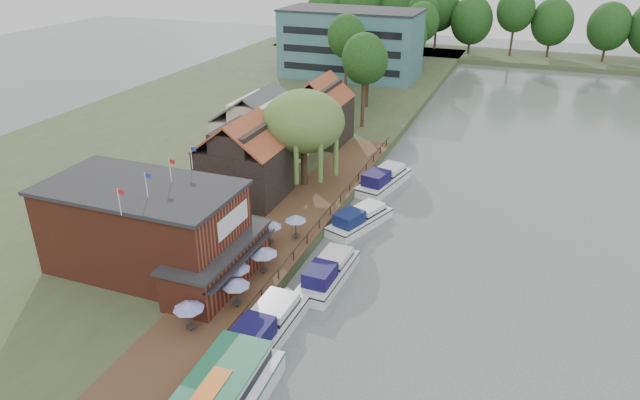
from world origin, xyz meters
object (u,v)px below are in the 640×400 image
(cruiser_1, at_px, (328,269))
(umbrella_1, at_px, (236,293))
(pub, at_px, (166,231))
(umbrella_3, at_px, (263,261))
(umbrella_4, at_px, (270,233))
(cruiser_3, at_px, (384,177))
(hotel_block, at_px, (351,43))
(cruiser_0, at_px, (265,324))
(cottage_c, at_px, (320,110))
(umbrella_2, at_px, (236,276))
(cottage_b, at_px, (261,126))
(umbrella_0, at_px, (190,316))
(umbrella_5, at_px, (296,227))
(cruiser_2, at_px, (360,217))
(cottage_a, at_px, (244,158))
(willow, at_px, (304,139))

(cruiser_1, bearing_deg, umbrella_1, -119.76)
(pub, distance_m, umbrella_3, 7.98)
(umbrella_3, relative_size, umbrella_4, 1.00)
(cruiser_3, bearing_deg, umbrella_4, -94.36)
(hotel_block, distance_m, cruiser_0, 77.22)
(cottage_c, xyz_separation_m, umbrella_4, (5.78, -27.43, -2.96))
(hotel_block, relative_size, umbrella_2, 10.69)
(hotel_block, bearing_deg, cruiser_1, -73.29)
(cottage_b, bearing_deg, umbrella_4, -62.04)
(hotel_block, distance_m, umbrella_1, 75.27)
(cruiser_3, bearing_deg, umbrella_1, -85.59)
(umbrella_0, relative_size, umbrella_1, 1.00)
(umbrella_5, bearing_deg, cruiser_2, 56.94)
(pub, height_order, cottage_a, cottage_a)
(umbrella_2, bearing_deg, cottage_a, 115.44)
(pub, height_order, willow, willow)
(umbrella_4, height_order, cruiser_2, umbrella_4)
(umbrella_1, relative_size, umbrella_4, 1.00)
(umbrella_1, height_order, cruiser_1, umbrella_1)
(cottage_b, bearing_deg, umbrella_2, -67.86)
(willow, relative_size, umbrella_5, 4.39)
(umbrella_0, xyz_separation_m, umbrella_1, (1.63, 3.57, 0.00))
(cottage_c, height_order, umbrella_4, cottage_c)
(cottage_a, relative_size, umbrella_2, 3.62)
(umbrella_0, bearing_deg, cottage_c, 98.26)
(umbrella_3, bearing_deg, pub, -163.25)
(cottage_a, bearing_deg, cottage_b, 106.70)
(cottage_a, relative_size, umbrella_1, 3.62)
(hotel_block, xyz_separation_m, cottage_c, (8.00, -37.00, -1.90))
(umbrella_2, relative_size, umbrella_5, 1.00)
(cruiser_0, bearing_deg, cottage_a, 122.54)
(umbrella_0, relative_size, cruiser_1, 0.25)
(umbrella_0, distance_m, umbrella_3, 8.41)
(cottage_a, distance_m, cottage_c, 19.03)
(umbrella_4, distance_m, cruiser_0, 11.36)
(cruiser_0, bearing_deg, umbrella_1, 157.82)
(cottage_c, relative_size, cruiser_0, 0.84)
(umbrella_0, bearing_deg, hotel_block, 100.16)
(cruiser_0, relative_size, cruiser_2, 1.13)
(umbrella_1, bearing_deg, cruiser_1, 57.90)
(umbrella_3, relative_size, cruiser_0, 0.23)
(pub, relative_size, umbrella_2, 8.42)
(cruiser_2, bearing_deg, umbrella_5, -103.18)
(umbrella_1, bearing_deg, cottage_b, 112.60)
(pub, relative_size, cruiser_2, 2.21)
(pub, bearing_deg, cottage_b, 99.09)
(cottage_a, xyz_separation_m, willow, (4.50, 5.00, 0.96))
(cottage_b, xyz_separation_m, umbrella_0, (9.82, -31.08, -2.96))
(hotel_block, bearing_deg, umbrella_1, -78.13)
(pub, distance_m, hotel_block, 71.49)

